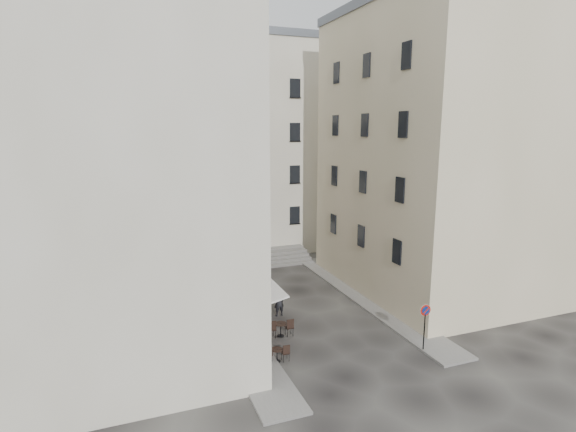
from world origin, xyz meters
name	(u,v)px	position (x,y,z in m)	size (l,w,h in m)	color
ground	(320,327)	(0.00, 0.00, 0.00)	(90.00, 90.00, 0.00)	black
sidewalk_left	(224,310)	(-4.50, 4.00, 0.06)	(2.00, 22.00, 0.12)	slate
sidewalk_right	(364,297)	(4.50, 3.00, 0.06)	(2.00, 18.00, 0.12)	slate
building_left	(102,139)	(-10.50, 3.00, 10.31)	(12.20, 16.20, 20.60)	#BCB5A0
building_right	(443,151)	(10.50, 3.50, 9.31)	(12.20, 14.20, 18.60)	#BBB18B
building_back	(222,145)	(-1.00, 19.00, 9.31)	(18.20, 10.20, 18.60)	#BCB5A0
cafe_storefront	(239,299)	(-4.32, 1.00, 1.88)	(1.74, 7.30, 3.50)	#4D0E0B
stone_steps	(255,259)	(0.00, 12.57, 0.40)	(9.00, 3.15, 0.80)	#5E5B59
bollard_near	(270,335)	(-3.25, -1.00, 0.53)	(0.12, 0.12, 0.98)	black
bollard_mid	(251,309)	(-3.25, 2.50, 0.53)	(0.12, 0.12, 0.98)	black
bollard_far	(236,289)	(-3.25, 6.00, 0.53)	(0.12, 0.12, 0.98)	black
no_parking_sign	(425,319)	(3.59, -4.35, 1.73)	(0.56, 0.11, 2.44)	black
bistro_table_a	(277,354)	(-3.49, -2.75, 0.42)	(1.17, 0.55, 0.83)	black
bistro_table_b	(280,328)	(-2.46, -0.36, 0.48)	(1.35, 0.63, 0.95)	black
bistro_table_c	(250,317)	(-3.57, 1.56, 0.51)	(1.43, 0.67, 1.00)	black
bistro_table_d	(252,302)	(-2.88, 3.62, 0.51)	(1.43, 0.67, 1.01)	black
bistro_table_e	(238,301)	(-3.58, 4.10, 0.48)	(1.33, 0.62, 0.93)	black
pedestrian	(279,302)	(-1.62, 2.22, 0.87)	(0.63, 0.41, 1.73)	black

